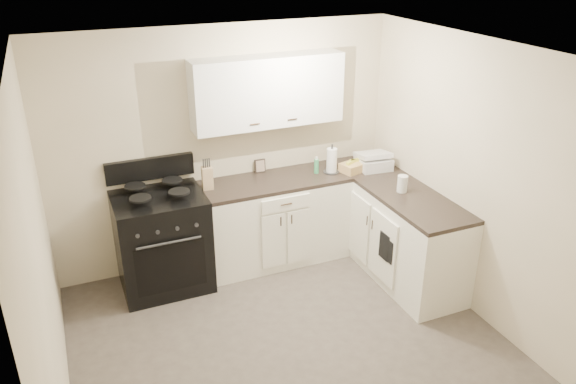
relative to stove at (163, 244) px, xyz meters
name	(u,v)px	position (x,y,z in m)	size (l,w,h in m)	color
floor	(294,351)	(0.79, -1.48, -0.46)	(3.60, 3.60, 0.00)	#473F38
ceiling	(296,57)	(0.79, -1.48, 2.04)	(3.60, 3.60, 0.00)	white
wall_back	(225,148)	(0.79, 0.32, 0.79)	(3.60, 3.60, 0.00)	beige
wall_right	(482,185)	(2.59, -1.48, 0.79)	(3.60, 3.60, 0.00)	beige
wall_left	(42,272)	(-1.01, -1.48, 0.79)	(3.60, 3.60, 0.00)	beige
wall_front	(441,377)	(0.79, -3.28, 0.79)	(3.60, 3.60, 0.00)	beige
base_cabinets_back	(275,222)	(1.21, 0.02, -0.01)	(1.55, 0.60, 0.90)	white
base_cabinets_right	(393,229)	(2.29, -0.63, -0.01)	(0.60, 1.90, 0.90)	white
countertop_back	(274,182)	(1.21, 0.02, 0.46)	(1.55, 0.60, 0.04)	black
countertop_right	(397,188)	(2.29, -0.63, 0.46)	(0.60, 1.90, 0.04)	black
upper_cabinets	(268,91)	(1.21, 0.18, 1.38)	(1.55, 0.30, 0.70)	white
stove	(163,244)	(0.00, 0.00, 0.00)	(0.86, 0.74, 1.05)	black
knife_block	(207,178)	(0.52, 0.08, 0.59)	(0.10, 0.09, 0.23)	tan
paper_towel	(332,161)	(1.85, -0.02, 0.61)	(0.11, 0.11, 0.27)	white
soap_bottle	(316,166)	(1.69, 0.02, 0.56)	(0.05, 0.05, 0.15)	#3D9F5F
picture_frame	(260,166)	(1.15, 0.28, 0.55)	(0.12, 0.02, 0.14)	black
wicker_basket	(354,167)	(2.09, -0.09, 0.53)	(0.28, 0.19, 0.09)	tan
countertop_grill	(373,163)	(2.32, -0.10, 0.54)	(0.34, 0.31, 0.12)	silver
glass_jar	(402,184)	(2.26, -0.75, 0.56)	(0.10, 0.10, 0.17)	silver
oven_mitt_near	(389,251)	(1.96, -1.05, 0.03)	(0.02, 0.13, 0.23)	black
oven_mitt_far	(384,246)	(1.96, -0.97, 0.04)	(0.02, 0.16, 0.27)	black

